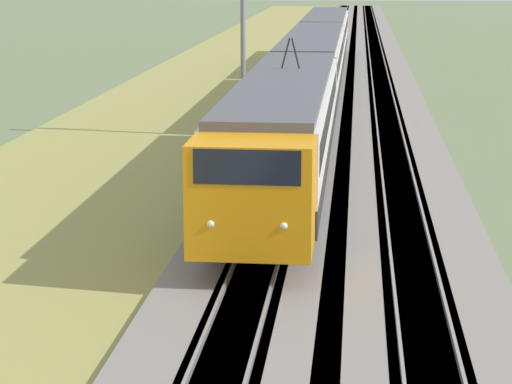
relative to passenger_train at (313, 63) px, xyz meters
The scene contains 7 objects.
ballast_main 2.18m from the passenger_train, ahead, with size 240.00×4.40×0.30m.
ballast_adjacent 4.43m from the passenger_train, 88.00° to the right, with size 240.00×4.40×0.30m.
track_main 2.17m from the passenger_train, ahead, with size 240.00×1.57×0.45m.
track_adjacent 4.43m from the passenger_train, 88.00° to the right, with size 240.00×1.57×0.45m.
grass_verge 7.00m from the passenger_train, 88.83° to the left, with size 240.00×11.47×0.12m.
passenger_train is the anchor object (origin of this frame).
catenary_mast_mid 11.07m from the passenger_train, 166.79° to the left, with size 0.22×2.56×8.59m.
Camera 1 is at (-3.67, -2.37, 7.64)m, focal length 70.00 mm.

